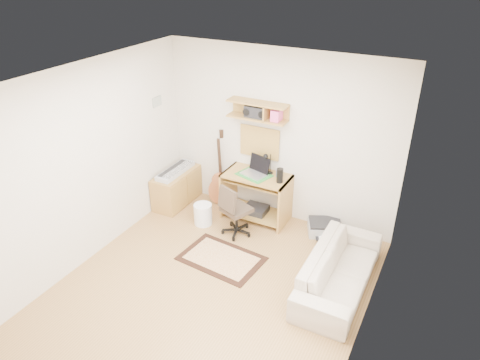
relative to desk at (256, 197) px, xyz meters
The scene contains 22 objects.
floor 1.78m from the desk, 82.71° to the right, with size 3.60×4.00×0.01m, color #A27743.
ceiling 2.83m from the desk, 82.71° to the right, with size 3.60×4.00×0.01m, color white.
back_wall 0.99m from the desk, 51.76° to the left, with size 3.60×0.01×2.60m, color beige.
left_wall 2.52m from the desk, 132.57° to the right, with size 0.01×4.00×2.60m, color beige.
right_wall 2.82m from the desk, 40.42° to the right, with size 0.01×4.00×2.60m, color beige.
wall_shelf 1.34m from the desk, 117.89° to the left, with size 0.90×0.25×0.26m, color #AD7F3D.
cork_board 0.84m from the desk, 107.29° to the left, with size 0.64×0.03×0.49m, color #A78853.
wall_photo 2.08m from the desk, behind, with size 0.02×0.20×0.15m, color #4C8CBF.
desk is the anchor object (origin of this frame).
laptop 0.52m from the desk, 149.24° to the right, with size 0.36×0.36×0.28m, color silver, non-canonical shape.
speaker 0.62m from the desk, ahead, with size 0.10×0.10×0.22m, color black.
desk_lamp 0.58m from the desk, 42.01° to the left, with size 0.11×0.11×0.33m, color black, non-canonical shape.
pencil_cup 0.54m from the desk, 17.63° to the left, with size 0.08×0.08×0.11m, color #334999.
boombox 1.32m from the desk, 123.52° to the left, with size 0.33×0.15×0.17m, color black.
rug 1.22m from the desk, 88.23° to the right, with size 1.09×0.72×0.01m, color beige.
task_chair 0.52m from the desk, 97.42° to the right, with size 0.42×0.42×0.82m, color #382C21, non-canonical shape.
cabinet 1.37m from the desk, behind, with size 0.40×0.90×0.55m, color #AD7F3D.
music_keyboard 1.39m from the desk, behind, with size 0.24×0.78×0.07m, color #B2B5BA.
guitar 0.80m from the desk, 169.74° to the left, with size 0.34×0.21×1.26m, color #B06136, non-canonical shape.
waste_basket 0.86m from the desk, 140.79° to the right, with size 0.28×0.28×0.33m, color white.
printer 1.13m from the desk, ahead, with size 0.48×0.37×0.18m, color #A5A8AA.
sofa 1.87m from the desk, 31.11° to the right, with size 1.75×0.51×0.68m, color #BCAB95.
Camera 1 is at (2.28, -3.62, 3.79)m, focal length 33.22 mm.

